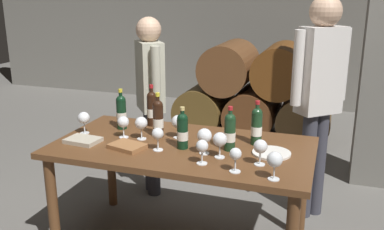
{
  "coord_description": "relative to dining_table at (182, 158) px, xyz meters",
  "views": [
    {
      "loc": [
        0.9,
        -2.48,
        1.73
      ],
      "look_at": [
        0.0,
        0.2,
        0.91
      ],
      "focal_mm": 39.73,
      "sensor_mm": 36.0,
      "label": 1
    }
  ],
  "objects": [
    {
      "name": "cellar_back_wall",
      "position": [
        0.0,
        4.2,
        0.73
      ],
      "size": [
        10.0,
        0.24,
        2.8
      ],
      "primitive_type": "cube",
      "color": "slate",
      "rests_on": "ground_plane"
    },
    {
      "name": "barrel_stack",
      "position": [
        0.0,
        2.6,
        -0.15
      ],
      "size": [
        1.86,
        0.9,
        1.15
      ],
      "color": "brown",
      "rests_on": "ground_plane"
    },
    {
      "name": "stone_pillar",
      "position": [
        1.3,
        1.6,
        0.63
      ],
      "size": [
        0.32,
        0.32,
        2.6
      ],
      "primitive_type": "cube",
      "color": "slate",
      "rests_on": "ground_plane"
    },
    {
      "name": "dining_table",
      "position": [
        0.0,
        0.0,
        0.0
      ],
      "size": [
        1.7,
        0.9,
        0.76
      ],
      "color": "brown",
      "rests_on": "ground_plane"
    },
    {
      "name": "wine_bottle_0",
      "position": [
        -0.22,
        0.11,
        0.23
      ],
      "size": [
        0.07,
        0.07,
        0.31
      ],
      "color": "black",
      "rests_on": "dining_table"
    },
    {
      "name": "wine_bottle_1",
      "position": [
        -0.54,
        0.19,
        0.22
      ],
      "size": [
        0.07,
        0.07,
        0.3
      ],
      "color": "black",
      "rests_on": "dining_table"
    },
    {
      "name": "wine_bottle_2",
      "position": [
        0.46,
        0.17,
        0.22
      ],
      "size": [
        0.07,
        0.07,
        0.3
      ],
      "color": "#19381E",
      "rests_on": "dining_table"
    },
    {
      "name": "wine_bottle_3",
      "position": [
        0.32,
        0.01,
        0.22
      ],
      "size": [
        0.07,
        0.07,
        0.29
      ],
      "color": "#19381E",
      "rests_on": "dining_table"
    },
    {
      "name": "wine_bottle_4",
      "position": [
        0.02,
        -0.06,
        0.21
      ],
      "size": [
        0.07,
        0.07,
        0.28
      ],
      "color": "black",
      "rests_on": "dining_table"
    },
    {
      "name": "wine_bottle_5",
      "position": [
        -0.36,
        0.33,
        0.23
      ],
      "size": [
        0.07,
        0.07,
        0.31
      ],
      "color": "black",
      "rests_on": "dining_table"
    },
    {
      "name": "wine_glass_0",
      "position": [
        0.54,
        -0.17,
        0.2
      ],
      "size": [
        0.08,
        0.08,
        0.16
      ],
      "color": "white",
      "rests_on": "dining_table"
    },
    {
      "name": "wine_glass_1",
      "position": [
        0.29,
        -0.14,
        0.2
      ],
      "size": [
        0.09,
        0.09,
        0.16
      ],
      "color": "white",
      "rests_on": "dining_table"
    },
    {
      "name": "wine_glass_2",
      "position": [
        -0.43,
        0.01,
        0.2
      ],
      "size": [
        0.08,
        0.08,
        0.15
      ],
      "color": "white",
      "rests_on": "dining_table"
    },
    {
      "name": "wine_glass_3",
      "position": [
        0.18,
        -0.11,
        0.21
      ],
      "size": [
        0.09,
        0.09,
        0.17
      ],
      "color": "white",
      "rests_on": "dining_table"
    },
    {
      "name": "wine_glass_4",
      "position": [
        0.22,
        -0.27,
        0.2
      ],
      "size": [
        0.07,
        0.07,
        0.15
      ],
      "color": "white",
      "rests_on": "dining_table"
    },
    {
      "name": "wine_glass_5",
      "position": [
        0.43,
        -0.32,
        0.19
      ],
      "size": [
        0.07,
        0.07,
        0.14
      ],
      "color": "white",
      "rests_on": "dining_table"
    },
    {
      "name": "wine_glass_6",
      "position": [
        0.65,
        -0.35,
        0.2
      ],
      "size": [
        0.09,
        0.09,
        0.16
      ],
      "color": "white",
      "rests_on": "dining_table"
    },
    {
      "name": "wine_glass_7",
      "position": [
        -0.07,
        0.12,
        0.21
      ],
      "size": [
        0.09,
        0.09,
        0.16
      ],
      "color": "white",
      "rests_on": "dining_table"
    },
    {
      "name": "wine_glass_8",
      "position": [
        -0.3,
        0.02,
        0.2
      ],
      "size": [
        0.09,
        0.09,
        0.16
      ],
      "color": "white",
      "rests_on": "dining_table"
    },
    {
      "name": "wine_glass_9",
      "position": [
        -0.74,
        -0.0,
        0.2
      ],
      "size": [
        0.08,
        0.08,
        0.16
      ],
      "color": "white",
      "rests_on": "dining_table"
    },
    {
      "name": "wine_glass_10",
      "position": [
        -0.11,
        -0.15,
        0.2
      ],
      "size": [
        0.08,
        0.08,
        0.15
      ],
      "color": "white",
      "rests_on": "dining_table"
    },
    {
      "name": "tasting_notebook",
      "position": [
        -0.31,
        -0.17,
        0.11
      ],
      "size": [
        0.25,
        0.21,
        0.03
      ],
      "primitive_type": "cube",
      "rotation": [
        0.0,
        0.0,
        -0.26
      ],
      "color": "#936038",
      "rests_on": "dining_table"
    },
    {
      "name": "leather_ledger",
      "position": [
        -0.65,
        -0.17,
        0.11
      ],
      "size": [
        0.23,
        0.18,
        0.03
      ],
      "primitive_type": "cube",
      "rotation": [
        0.0,
        0.0,
        -0.09
      ],
      "color": "#B2A893",
      "rests_on": "dining_table"
    },
    {
      "name": "serving_plate",
      "position": [
        0.58,
        0.02,
        0.1
      ],
      "size": [
        0.24,
        0.24,
        0.01
      ],
      "primitive_type": "cylinder",
      "color": "white",
      "rests_on": "dining_table"
    },
    {
      "name": "sommelier_presenting",
      "position": [
        0.82,
        0.75,
        0.37
      ],
      "size": [
        0.39,
        0.36,
        1.72
      ],
      "color": "#383842",
      "rests_on": "ground_plane"
    },
    {
      "name": "taster_seated_left",
      "position": [
        -0.55,
        0.72,
        0.25
      ],
      "size": [
        0.34,
        0.41,
        1.54
      ],
      "color": "#383842",
      "rests_on": "ground_plane"
    }
  ]
}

